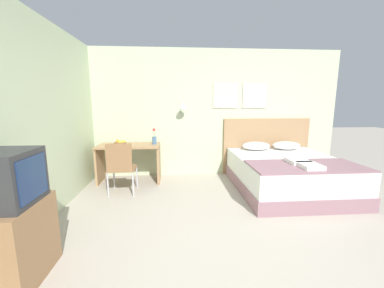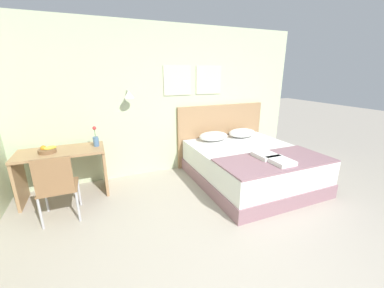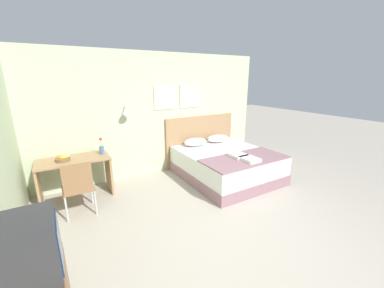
% 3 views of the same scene
% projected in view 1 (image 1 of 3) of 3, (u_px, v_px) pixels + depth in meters
% --- Properties ---
extents(ground_plane, '(24.00, 24.00, 0.00)m').
position_uv_depth(ground_plane, '(251.00, 264.00, 2.30)').
color(ground_plane, '#B2A899').
extents(wall_back, '(5.60, 0.31, 2.65)m').
position_uv_depth(wall_back, '(209.00, 113.00, 5.02)').
color(wall_back, beige).
rests_on(wall_back, ground_plane).
extents(bed, '(1.77, 2.01, 0.59)m').
position_uv_depth(bed, '(287.00, 174.00, 4.22)').
color(bed, gray).
rests_on(bed, ground_plane).
extents(headboard, '(1.89, 0.06, 1.22)m').
position_uv_depth(headboard, '(266.00, 146.00, 5.18)').
color(headboard, '#A87F56').
rests_on(headboard, ground_plane).
extents(pillow_left, '(0.57, 0.42, 0.17)m').
position_uv_depth(pillow_left, '(256.00, 146.00, 4.86)').
color(pillow_left, white).
rests_on(pillow_left, bed).
extents(pillow_right, '(0.57, 0.42, 0.17)m').
position_uv_depth(pillow_right, '(286.00, 145.00, 4.91)').
color(pillow_right, white).
rests_on(pillow_right, bed).
extents(throw_blanket, '(1.72, 0.80, 0.02)m').
position_uv_depth(throw_blanket, '(306.00, 166.00, 3.60)').
color(throw_blanket, gray).
rests_on(throw_blanket, bed).
extents(folded_towel_near_foot, '(0.30, 0.34, 0.06)m').
position_uv_depth(folded_towel_near_foot, '(298.00, 161.00, 3.72)').
color(folded_towel_near_foot, white).
rests_on(folded_towel_near_foot, throw_blanket).
extents(folded_towel_mid_bed, '(0.28, 0.35, 0.06)m').
position_uv_depth(folded_towel_mid_bed, '(310.00, 166.00, 3.45)').
color(folded_towel_mid_bed, white).
rests_on(folded_towel_mid_bed, throw_blanket).
extents(desk, '(1.19, 0.59, 0.74)m').
position_uv_depth(desk, '(129.00, 156.00, 4.64)').
color(desk, '#A87F56').
rests_on(desk, ground_plane).
extents(desk_chair, '(0.45, 0.45, 0.90)m').
position_uv_depth(desk_chair, '(121.00, 165.00, 3.96)').
color(desk_chair, '#8E6642').
rests_on(desk_chair, ground_plane).
extents(fruit_bowl, '(0.25, 0.23, 0.11)m').
position_uv_depth(fruit_bowl, '(120.00, 143.00, 4.54)').
color(fruit_bowl, brown).
rests_on(fruit_bowl, desk).
extents(flower_vase, '(0.08, 0.08, 0.32)m').
position_uv_depth(flower_vase, '(154.00, 139.00, 4.64)').
color(flower_vase, '#4C7099').
rests_on(flower_vase, desk).
extents(tv_stand, '(0.47, 0.64, 0.71)m').
position_uv_depth(tv_stand, '(13.00, 243.00, 2.05)').
color(tv_stand, '#8E6642').
rests_on(tv_stand, ground_plane).
extents(television, '(0.46, 0.49, 0.46)m').
position_uv_depth(television, '(4.00, 178.00, 1.94)').
color(television, '#2D2D30').
rests_on(television, tv_stand).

